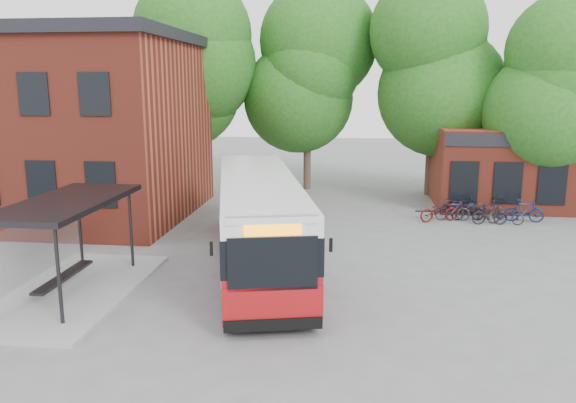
# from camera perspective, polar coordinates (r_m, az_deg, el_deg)

# --- Properties ---
(ground) EXTENTS (100.00, 100.00, 0.00)m
(ground) POSITION_cam_1_polar(r_m,az_deg,el_deg) (17.64, -6.10, -8.67)
(ground) COLOR slate
(station_building) EXTENTS (18.40, 10.40, 8.50)m
(station_building) POSITION_cam_1_polar(r_m,az_deg,el_deg) (30.25, -27.15, 6.92)
(station_building) COLOR maroon
(station_building) RESTS_ON ground
(shop_row) EXTENTS (14.00, 6.20, 4.00)m
(shop_row) POSITION_cam_1_polar(r_m,az_deg,el_deg) (32.39, 27.02, 3.16)
(shop_row) COLOR maroon
(shop_row) RESTS_ON ground
(bus_shelter) EXTENTS (3.60, 7.00, 2.90)m
(bus_shelter) POSITION_cam_1_polar(r_m,az_deg,el_deg) (17.85, -21.21, -4.29)
(bus_shelter) COLOR black
(bus_shelter) RESTS_ON ground
(bike_rail) EXTENTS (5.20, 0.10, 0.38)m
(bike_rail) POSITION_cam_1_polar(r_m,az_deg,el_deg) (27.33, 18.20, -1.39)
(bike_rail) COLOR black
(bike_rail) RESTS_ON ground
(tree_0) EXTENTS (7.92, 7.92, 11.00)m
(tree_0) POSITION_cam_1_polar(r_m,az_deg,el_deg) (33.56, -10.35, 10.51)
(tree_0) COLOR #1D5616
(tree_0) RESTS_ON ground
(tree_1) EXTENTS (7.92, 7.92, 10.40)m
(tree_1) POSITION_cam_1_polar(r_m,az_deg,el_deg) (33.23, 2.00, 10.16)
(tree_1) COLOR #1D5616
(tree_1) RESTS_ON ground
(tree_2) EXTENTS (7.92, 7.92, 11.00)m
(tree_2) POSITION_cam_1_polar(r_m,az_deg,el_deg) (32.38, 14.50, 10.29)
(tree_2) COLOR #1D5616
(tree_2) RESTS_ON ground
(tree_3) EXTENTS (7.04, 7.04, 9.28)m
(tree_3) POSITION_cam_1_polar(r_m,az_deg,el_deg) (29.61, 25.15, 7.78)
(tree_3) COLOR #1D5616
(tree_3) RESTS_ON ground
(city_bus) EXTENTS (5.26, 12.38, 3.08)m
(city_bus) POSITION_cam_1_polar(r_m,az_deg,el_deg) (19.37, -3.04, -1.98)
(city_bus) COLOR #9D1013
(city_bus) RESTS_ON ground
(bicycle_0) EXTENTS (2.01, 1.35, 1.00)m
(bicycle_0) POSITION_cam_1_polar(r_m,az_deg,el_deg) (26.48, 15.10, -0.93)
(bicycle_0) COLOR #530D10
(bicycle_0) RESTS_ON ground
(bicycle_1) EXTENTS (1.61, 0.53, 0.95)m
(bicycle_1) POSITION_cam_1_polar(r_m,az_deg,el_deg) (26.84, 16.39, -0.88)
(bicycle_1) COLOR #2D2D33
(bicycle_1) RESTS_ON ground
(bicycle_2) EXTENTS (1.85, 0.82, 0.94)m
(bicycle_2) POSITION_cam_1_polar(r_m,az_deg,el_deg) (28.07, 16.96, -0.38)
(bicycle_2) COLOR #0A1D46
(bicycle_2) RESTS_ON ground
(bicycle_3) EXTENTS (1.59, 0.62, 0.93)m
(bicycle_3) POSITION_cam_1_polar(r_m,az_deg,el_deg) (27.08, 17.81, -0.88)
(bicycle_3) COLOR black
(bicycle_3) RESTS_ON ground
(bicycle_4) EXTENTS (1.70, 0.65, 0.88)m
(bicycle_4) POSITION_cam_1_polar(r_m,az_deg,el_deg) (28.07, 19.32, -0.60)
(bicycle_4) COLOR #2A2A36
(bicycle_4) RESTS_ON ground
(bicycle_5) EXTENTS (1.60, 0.59, 0.94)m
(bicycle_5) POSITION_cam_1_polar(r_m,az_deg,el_deg) (26.58, 19.81, -1.24)
(bicycle_5) COLOR black
(bicycle_5) RESTS_ON ground
(bicycle_6) EXTENTS (1.64, 0.85, 0.82)m
(bicycle_6) POSITION_cam_1_polar(r_m,az_deg,el_deg) (26.93, 21.24, -1.32)
(bicycle_6) COLOR #2B2B2E
(bicycle_6) RESTS_ON ground
(bicycle_7) EXTENTS (1.77, 0.70, 1.03)m
(bicycle_7) POSITION_cam_1_polar(r_m,az_deg,el_deg) (27.67, 22.88, -0.88)
(bicycle_7) COLOR #0F234F
(bicycle_7) RESTS_ON ground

